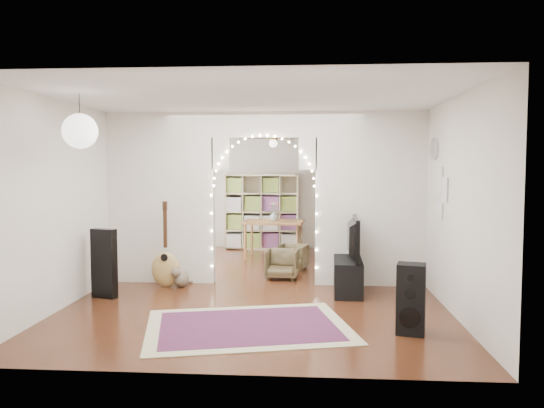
# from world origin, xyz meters

# --- Properties ---
(floor) EXTENTS (7.50, 7.50, 0.00)m
(floor) POSITION_xyz_m (0.00, 0.00, 0.00)
(floor) COLOR black
(floor) RESTS_ON ground
(ceiling) EXTENTS (5.00, 7.50, 0.02)m
(ceiling) POSITION_xyz_m (0.00, 0.00, 2.70)
(ceiling) COLOR white
(ceiling) RESTS_ON wall_back
(wall_back) EXTENTS (5.00, 0.02, 2.70)m
(wall_back) POSITION_xyz_m (0.00, 3.75, 1.35)
(wall_back) COLOR silver
(wall_back) RESTS_ON floor
(wall_front) EXTENTS (5.00, 0.02, 2.70)m
(wall_front) POSITION_xyz_m (0.00, -3.75, 1.35)
(wall_front) COLOR silver
(wall_front) RESTS_ON floor
(wall_left) EXTENTS (0.02, 7.50, 2.70)m
(wall_left) POSITION_xyz_m (-2.50, 0.00, 1.35)
(wall_left) COLOR silver
(wall_left) RESTS_ON floor
(wall_right) EXTENTS (0.02, 7.50, 2.70)m
(wall_right) POSITION_xyz_m (2.50, 0.00, 1.35)
(wall_right) COLOR silver
(wall_right) RESTS_ON floor
(divider_wall) EXTENTS (5.00, 0.20, 2.70)m
(divider_wall) POSITION_xyz_m (0.00, 0.00, 1.42)
(divider_wall) COLOR silver
(divider_wall) RESTS_ON floor
(fairy_lights) EXTENTS (1.64, 0.04, 1.60)m
(fairy_lights) POSITION_xyz_m (0.00, -0.13, 1.55)
(fairy_lights) COLOR #FFEABF
(fairy_lights) RESTS_ON divider_wall
(window) EXTENTS (0.04, 1.20, 1.40)m
(window) POSITION_xyz_m (-2.47, 1.80, 1.50)
(window) COLOR white
(window) RESTS_ON wall_left
(wall_clock) EXTENTS (0.03, 0.31, 0.31)m
(wall_clock) POSITION_xyz_m (2.48, -0.60, 2.10)
(wall_clock) COLOR white
(wall_clock) RESTS_ON wall_right
(picture_frames) EXTENTS (0.02, 0.50, 0.70)m
(picture_frames) POSITION_xyz_m (2.48, -1.00, 1.50)
(picture_frames) COLOR white
(picture_frames) RESTS_ON wall_right
(paper_lantern) EXTENTS (0.40, 0.40, 0.40)m
(paper_lantern) POSITION_xyz_m (-1.90, -2.40, 2.25)
(paper_lantern) COLOR white
(paper_lantern) RESTS_ON ceiling
(ceiling_fan) EXTENTS (1.10, 1.10, 0.30)m
(ceiling_fan) POSITION_xyz_m (0.00, 2.00, 2.40)
(ceiling_fan) COLOR #AD8D39
(ceiling_fan) RESTS_ON ceiling
(area_rug) EXTENTS (2.64, 2.22, 0.02)m
(area_rug) POSITION_xyz_m (0.01, -2.33, 0.01)
(area_rug) COLOR maroon
(area_rug) RESTS_ON floor
(guitar_case) EXTENTS (0.39, 0.24, 0.98)m
(guitar_case) POSITION_xyz_m (-2.17, -1.11, 0.49)
(guitar_case) COLOR black
(guitar_case) RESTS_ON floor
(acoustic_guitar) EXTENTS (0.47, 0.25, 1.12)m
(acoustic_guitar) POSITION_xyz_m (-1.49, -0.38, 0.49)
(acoustic_guitar) COLOR tan
(acoustic_guitar) RESTS_ON floor
(tabby_cat) EXTENTS (0.33, 0.52, 0.35)m
(tabby_cat) POSITION_xyz_m (-1.26, -0.38, 0.14)
(tabby_cat) COLOR brown
(tabby_cat) RESTS_ON floor
(floor_speaker) EXTENTS (0.36, 0.33, 0.78)m
(floor_speaker) POSITION_xyz_m (1.83, -2.45, 0.39)
(floor_speaker) COLOR black
(floor_speaker) RESTS_ON floor
(media_console) EXTENTS (0.43, 1.01, 0.50)m
(media_console) POSITION_xyz_m (1.27, -0.58, 0.25)
(media_console) COLOR black
(media_console) RESTS_ON floor
(tv) EXTENTS (0.18, 1.08, 0.62)m
(tv) POSITION_xyz_m (1.27, -0.58, 0.81)
(tv) COLOR black
(tv) RESTS_ON media_console
(bookcase) EXTENTS (1.69, 0.75, 1.68)m
(bookcase) POSITION_xyz_m (-0.36, 3.50, 0.84)
(bookcase) COLOR beige
(bookcase) RESTS_ON floor
(dining_table) EXTENTS (1.27, 0.91, 0.76)m
(dining_table) POSITION_xyz_m (-0.01, 2.35, 0.68)
(dining_table) COLOR brown
(dining_table) RESTS_ON floor
(flower_vase) EXTENTS (0.20, 0.20, 0.19)m
(flower_vase) POSITION_xyz_m (-0.01, 2.35, 0.85)
(flower_vase) COLOR silver
(flower_vase) RESTS_ON dining_table
(dining_chair_left) EXTENTS (0.56, 0.57, 0.49)m
(dining_chair_left) POSITION_xyz_m (0.26, 0.35, 0.24)
(dining_chair_left) COLOR #4D4026
(dining_chair_left) RESTS_ON floor
(dining_chair_right) EXTENTS (0.58, 0.60, 0.45)m
(dining_chair_right) POSITION_xyz_m (0.41, 1.15, 0.23)
(dining_chair_right) COLOR #4D4026
(dining_chair_right) RESTS_ON floor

